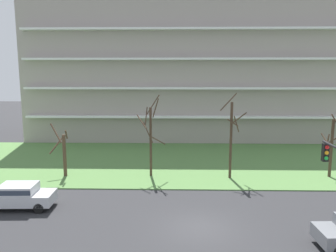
{
  "coord_description": "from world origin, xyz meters",
  "views": [
    {
      "loc": [
        -1.35,
        -17.53,
        8.62
      ],
      "look_at": [
        -1.91,
        6.0,
        4.8
      ],
      "focal_mm": 35.72,
      "sensor_mm": 36.0,
      "label": 1
    }
  ],
  "objects_px": {
    "tree_far_left": "(63,152)",
    "tree_left": "(151,136)",
    "tree_right": "(332,145)",
    "tree_center": "(231,137)",
    "sedan_silver_center_left": "(19,195)"
  },
  "relations": [
    {
      "from": "tree_center",
      "to": "sedan_silver_center_left",
      "type": "bearing_deg",
      "value": -156.34
    },
    {
      "from": "tree_far_left",
      "to": "tree_left",
      "type": "bearing_deg",
      "value": 1.46
    },
    {
      "from": "tree_center",
      "to": "tree_right",
      "type": "bearing_deg",
      "value": 3.33
    },
    {
      "from": "tree_far_left",
      "to": "tree_center",
      "type": "xyz_separation_m",
      "value": [
        13.72,
        -0.18,
        1.39
      ]
    },
    {
      "from": "tree_right",
      "to": "sedan_silver_center_left",
      "type": "height_order",
      "value": "tree_right"
    },
    {
      "from": "tree_right",
      "to": "tree_left",
      "type": "bearing_deg",
      "value": -179.56
    },
    {
      "from": "tree_left",
      "to": "tree_center",
      "type": "xyz_separation_m",
      "value": [
        6.51,
        -0.37,
        0.09
      ]
    },
    {
      "from": "tree_center",
      "to": "tree_right",
      "type": "distance_m",
      "value": 8.29
    },
    {
      "from": "tree_left",
      "to": "tree_right",
      "type": "height_order",
      "value": "tree_left"
    },
    {
      "from": "tree_far_left",
      "to": "tree_left",
      "type": "height_order",
      "value": "tree_left"
    },
    {
      "from": "tree_center",
      "to": "tree_right",
      "type": "relative_size",
      "value": 1.3
    },
    {
      "from": "tree_left",
      "to": "sedan_silver_center_left",
      "type": "relative_size",
      "value": 1.52
    },
    {
      "from": "tree_far_left",
      "to": "tree_left",
      "type": "xyz_separation_m",
      "value": [
        7.21,
        0.18,
        1.3
      ]
    },
    {
      "from": "sedan_silver_center_left",
      "to": "tree_left",
      "type": "bearing_deg",
      "value": -142.1
    },
    {
      "from": "tree_left",
      "to": "sedan_silver_center_left",
      "type": "height_order",
      "value": "tree_left"
    }
  ]
}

